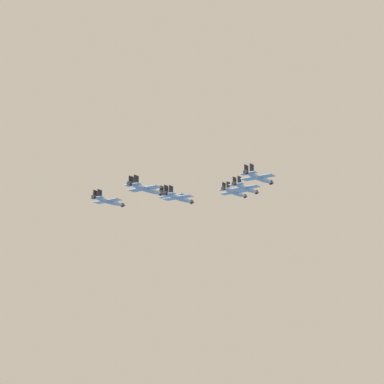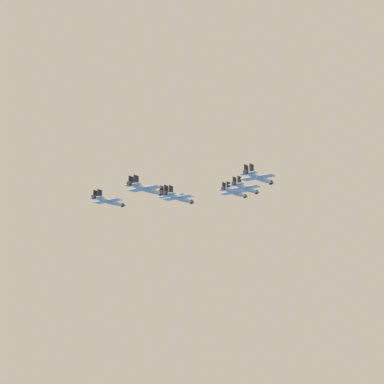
{
  "view_description": "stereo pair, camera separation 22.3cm",
  "coord_description": "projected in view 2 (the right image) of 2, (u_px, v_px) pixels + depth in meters",
  "views": [
    {
      "loc": [
        222.42,
        -5.42,
        117.89
      ],
      "look_at": [
        13.19,
        -3.33,
        168.69
      ],
      "focal_mm": 72.42,
      "sensor_mm": 36.0,
      "label": 1
    },
    {
      "loc": [
        222.43,
        -5.2,
        117.89
      ],
      "look_at": [
        13.19,
        -3.33,
        168.69
      ],
      "focal_mm": 72.42,
      "sensor_mm": 36.0,
      "label": 2
    }
  ],
  "objects": [
    {
      "name": "jet_right_outer",
      "position": [
        259.0,
        177.0,
        196.45
      ],
      "size": [
        12.84,
        10.28,
        3.08
      ],
      "rotation": [
        0.0,
        0.0,
        2.52
      ],
      "color": "#9EA3A8"
    },
    {
      "name": "jet_left_wingman",
      "position": [
        173.0,
        196.0,
        229.4
      ],
      "size": [
        12.66,
        9.9,
        3.01
      ],
      "rotation": [
        0.0,
        0.0,
        2.54
      ],
      "color": "#9EA3A8"
    },
    {
      "name": "jet_right_wingman",
      "position": [
        246.0,
        188.0,
        215.51
      ],
      "size": [
        12.5,
        9.86,
        2.98
      ],
      "rotation": [
        0.0,
        0.0,
        2.53
      ],
      "color": "#9EA3A8"
    },
    {
      "name": "jet_lead",
      "position": [
        235.0,
        192.0,
        234.89
      ],
      "size": [
        12.44,
        10.07,
        2.99
      ],
      "rotation": [
        0.0,
        0.0,
        2.51
      ],
      "color": "#9EA3A8"
    },
    {
      "name": "jet_slot_rear",
      "position": [
        179.0,
        198.0,
        209.65
      ],
      "size": [
        12.72,
        9.95,
        3.03
      ],
      "rotation": [
        0.0,
        0.0,
        2.54
      ],
      "color": "#9EA3A8"
    },
    {
      "name": "jet_trailing",
      "position": [
        146.0,
        189.0,
        197.77
      ],
      "size": [
        13.11,
        10.44,
        3.14
      ],
      "rotation": [
        0.0,
        0.0,
        2.53
      ],
      "color": "#9EA3A8"
    },
    {
      "name": "jet_left_outer",
      "position": [
        109.0,
        201.0,
        223.85
      ],
      "size": [
        12.97,
        10.24,
        3.1
      ],
      "rotation": [
        0.0,
        0.0,
        2.53
      ],
      "color": "#9EA3A8"
    }
  ]
}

